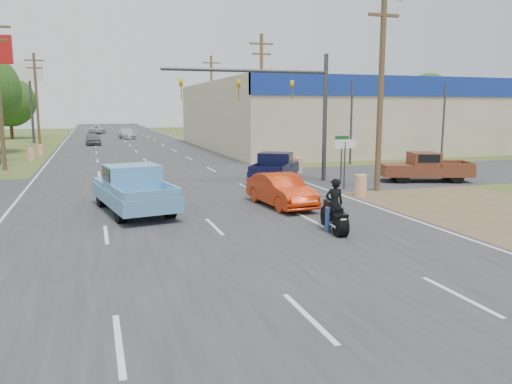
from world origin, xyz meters
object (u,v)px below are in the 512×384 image
object	(u,v)px
red_convertible	(281,191)
brown_pickup	(423,167)
distant_car_grey	(93,139)
rider	(334,207)
motorcycle	(335,218)
navy_pickup	(275,167)
distant_car_silver	(127,134)
distant_car_white	(97,130)
blue_pickup	(133,188)

from	to	relation	value
red_convertible	brown_pickup	bearing A→B (deg)	17.09
brown_pickup	distant_car_grey	bearing A→B (deg)	44.89
rider	brown_pickup	bearing A→B (deg)	-131.21
motorcycle	navy_pickup	world-z (taller)	navy_pickup
navy_pickup	distant_car_silver	bearing A→B (deg)	129.62
distant_car_white	navy_pickup	bearing A→B (deg)	108.23
distant_car_grey	distant_car_white	world-z (taller)	distant_car_grey
motorcycle	rider	xyz separation A→B (m)	(0.01, 0.06, 0.35)
blue_pickup	distant_car_white	size ratio (longest dim) A/B	1.28
distant_car_silver	blue_pickup	bearing A→B (deg)	-99.31
brown_pickup	distant_car_white	world-z (taller)	brown_pickup
distant_car_grey	navy_pickup	bearing A→B (deg)	-75.23
navy_pickup	rider	bearing A→B (deg)	-68.02
blue_pickup	distant_car_silver	xyz separation A→B (m)	(3.03, 49.85, -0.27)
blue_pickup	distant_car_grey	distance (m)	38.68
red_convertible	distant_car_white	bearing A→B (deg)	89.93
rider	distant_car_silver	size ratio (longest dim) A/B	0.37
red_convertible	blue_pickup	distance (m)	6.03
motorcycle	rider	size ratio (longest dim) A/B	1.32
navy_pickup	distant_car_white	distance (m)	58.79
rider	distant_car_silver	bearing A→B (deg)	-79.67
distant_car_silver	rider	bearing A→B (deg)	-92.68
motorcycle	blue_pickup	size ratio (longest dim) A/B	0.38
brown_pickup	distant_car_silver	bearing A→B (deg)	34.22
blue_pickup	distant_car_white	distance (m)	64.18
navy_pickup	brown_pickup	world-z (taller)	brown_pickup
rider	distant_car_white	distance (m)	70.00
distant_car_white	rider	bearing A→B (deg)	105.00
brown_pickup	distant_car_white	bearing A→B (deg)	33.95
brown_pickup	distant_car_white	xyz separation A→B (m)	(-16.80, 60.76, -0.18)
red_convertible	motorcycle	bearing A→B (deg)	-94.46
rider	distant_car_grey	distance (m)	44.78
rider	navy_pickup	xyz separation A→B (m)	(2.21, 11.57, -0.03)
rider	blue_pickup	bearing A→B (deg)	-34.93
distant_car_silver	distant_car_white	size ratio (longest dim) A/B	1.00
distant_car_grey	distant_car_silver	bearing A→B (deg)	66.70
distant_car_silver	motorcycle	bearing A→B (deg)	-92.69
motorcycle	blue_pickup	xyz separation A→B (m)	(-6.07, 5.55, 0.44)
navy_pickup	distant_car_silver	distance (m)	44.09
brown_pickup	distant_car_grey	xyz separation A→B (m)	(-17.50, 35.24, -0.15)
red_convertible	distant_car_grey	distance (m)	40.23
rider	blue_pickup	xyz separation A→B (m)	(-6.08, 5.49, 0.09)
distant_car_grey	distant_car_white	xyz separation A→B (m)	(0.69, 25.52, -0.03)
rider	distant_car_silver	xyz separation A→B (m)	(-3.04, 55.35, -0.18)
brown_pickup	distant_car_silver	size ratio (longest dim) A/B	1.14
navy_pickup	red_convertible	bearing A→B (deg)	-75.72
motorcycle	navy_pickup	size ratio (longest dim) A/B	0.44
navy_pickup	distant_car_silver	size ratio (longest dim) A/B	1.11
motorcycle	brown_pickup	world-z (taller)	brown_pickup
rider	blue_pickup	size ratio (longest dim) A/B	0.29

